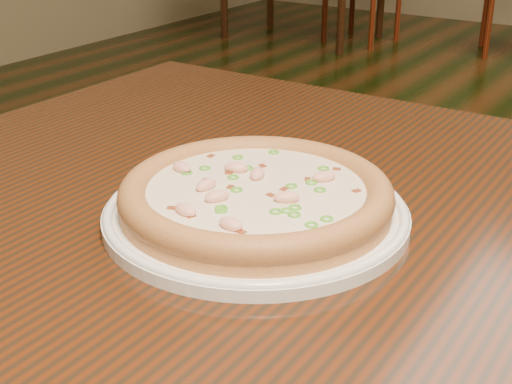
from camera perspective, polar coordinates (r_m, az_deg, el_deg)
The scene contains 3 objects.
hero_table at distance 0.73m, azimuth 10.23°, elevation -10.04°, with size 1.20×0.80×0.75m.
plate at distance 0.69m, azimuth -0.00°, elevation -1.62°, with size 0.29×0.29×0.02m.
pizza at distance 0.68m, azimuth -0.01°, elevation -0.23°, with size 0.26×0.26×0.03m.
Camera 1 is at (0.09, -1.11, 1.06)m, focal length 50.00 mm.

